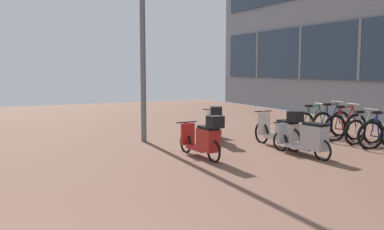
# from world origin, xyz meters

# --- Properties ---
(bicycle_rack_03) EXTENTS (1.29, 0.49, 0.97)m
(bicycle_rack_03) POSITION_xyz_m (8.38, 4.18, 0.34)
(bicycle_rack_03) COLOR black
(bicycle_rack_03) RESTS_ON ground
(bicycle_rack_04) EXTENTS (1.26, 0.48, 0.92)m
(bicycle_rack_04) POSITION_xyz_m (8.49, 4.81, 0.33)
(bicycle_rack_04) COLOR black
(bicycle_rack_04) RESTS_ON ground
(bicycle_rack_05) EXTENTS (1.43, 0.48, 1.01)m
(bicycle_rack_05) POSITION_xyz_m (8.49, 5.44, 0.35)
(bicycle_rack_05) COLOR black
(bicycle_rack_05) RESTS_ON ground
(bicycle_rack_06) EXTENTS (1.39, 0.48, 1.02)m
(bicycle_rack_06) POSITION_xyz_m (8.60, 6.06, 0.36)
(bicycle_rack_06) COLOR black
(bicycle_rack_06) RESTS_ON ground
(bicycle_rack_07) EXTENTS (1.25, 0.48, 0.92)m
(bicycle_rack_07) POSITION_xyz_m (8.51, 6.69, 0.32)
(bicycle_rack_07) COLOR black
(bicycle_rack_07) RESTS_ON ground
(scooter_near) EXTENTS (0.52, 1.79, 0.96)m
(scooter_near) POSITION_xyz_m (6.24, 5.24, 0.44)
(scooter_near) COLOR black
(scooter_near) RESTS_ON ground
(scooter_mid) EXTENTS (0.94, 1.65, 0.96)m
(scooter_mid) POSITION_xyz_m (5.34, 6.95, 0.43)
(scooter_mid) COLOR black
(scooter_mid) RESTS_ON ground
(scooter_far) EXTENTS (0.52, 1.65, 0.98)m
(scooter_far) POSITION_xyz_m (4.02, 5.00, 0.44)
(scooter_far) COLOR black
(scooter_far) RESTS_ON ground
(scooter_extra) EXTENTS (0.54, 1.71, 0.79)m
(scooter_extra) POSITION_xyz_m (6.10, 4.20, 0.40)
(scooter_extra) COLOR black
(scooter_extra) RESTS_ON ground
(lamp_post) EXTENTS (0.20, 0.52, 5.78)m
(lamp_post) POSITION_xyz_m (3.60, 7.61, 3.21)
(lamp_post) COLOR slate
(lamp_post) RESTS_ON ground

